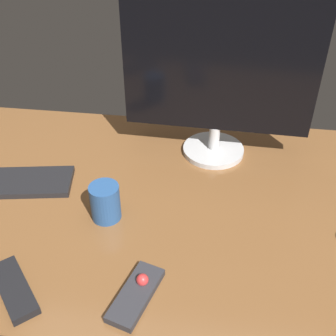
% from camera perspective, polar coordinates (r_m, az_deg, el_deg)
% --- Properties ---
extents(desk, '(1.40, 0.84, 0.02)m').
position_cam_1_polar(desk, '(1.13, -3.87, -4.55)').
color(desk, brown).
rests_on(desk, ground).
extents(monitor, '(0.52, 0.18, 0.48)m').
position_cam_1_polar(monitor, '(1.17, 6.89, 12.59)').
color(monitor, silver).
rests_on(monitor, desk).
extents(media_remote, '(0.10, 0.17, 0.03)m').
position_cam_1_polar(media_remote, '(0.91, -4.23, -16.39)').
color(media_remote, '#2D2D33').
rests_on(media_remote, desk).
extents(tv_remote, '(0.15, 0.16, 0.02)m').
position_cam_1_polar(tv_remote, '(0.97, -19.93, -14.97)').
color(tv_remote, black).
rests_on(tv_remote, desk).
extents(coffee_mug, '(0.07, 0.07, 0.10)m').
position_cam_1_polar(coffee_mug, '(1.05, -8.41, -4.54)').
color(coffee_mug, '#28518C').
rests_on(coffee_mug, desk).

